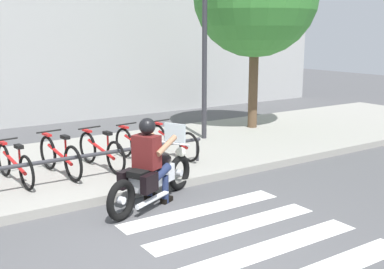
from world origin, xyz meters
TOP-DOWN VIEW (x-y plane):
  - ground_plane at (0.00, 0.00)m, footprint 48.00×48.00m
  - sidewalk at (0.00, 4.07)m, footprint 24.00×4.40m
  - crosswalk_stripe_1 at (1.00, -0.80)m, footprint 2.80×0.40m
  - crosswalk_stripe_2 at (1.00, 0.00)m, footprint 2.80×0.40m
  - crosswalk_stripe_3 at (1.00, 0.80)m, footprint 2.80×0.40m
  - motorcycle at (0.52, 1.49)m, footprint 2.06×1.11m
  - rider at (0.45, 1.46)m, footprint 0.76×0.70m
  - bicycle_1 at (-1.17, 3.35)m, footprint 0.48×1.64m
  - bicycle_2 at (-0.37, 3.35)m, footprint 0.48×1.67m
  - bicycle_3 at (0.43, 3.35)m, footprint 0.48×1.67m
  - bicycle_4 at (1.23, 3.35)m, footprint 0.48×1.68m
  - bicycle_5 at (2.03, 3.35)m, footprint 0.48×1.66m
  - bike_rack at (0.03, 2.80)m, footprint 4.60×0.07m
  - street_lamp at (3.62, 4.47)m, footprint 0.28×0.28m

SIDE VIEW (x-z plane):
  - ground_plane at x=0.00m, z-range 0.00..0.00m
  - crosswalk_stripe_1 at x=1.00m, z-range 0.00..0.01m
  - crosswalk_stripe_2 at x=1.00m, z-range 0.00..0.01m
  - crosswalk_stripe_3 at x=1.00m, z-range 0.00..0.01m
  - sidewalk at x=0.00m, z-range 0.00..0.15m
  - motorcycle at x=0.52m, z-range -0.15..1.06m
  - bicycle_1 at x=-1.17m, z-range 0.12..0.85m
  - bicycle_5 at x=2.03m, z-range 0.12..0.86m
  - bicycle_4 at x=1.23m, z-range 0.12..0.87m
  - bicycle_3 at x=0.43m, z-range 0.12..0.88m
  - bicycle_2 at x=-0.37m, z-range 0.12..0.90m
  - bike_rack at x=0.03m, z-range 0.33..0.81m
  - rider at x=0.45m, z-range 0.10..1.53m
  - street_lamp at x=3.62m, z-range 0.46..4.95m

